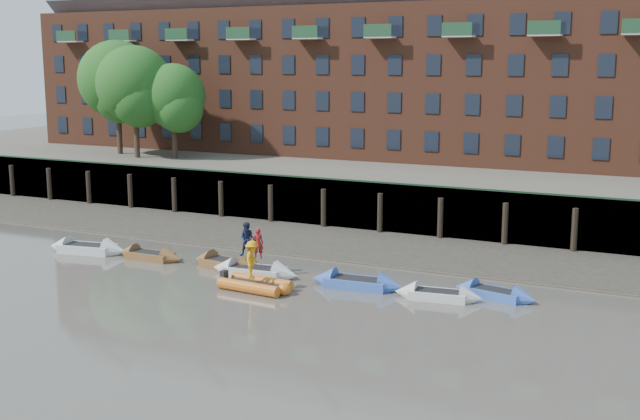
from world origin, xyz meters
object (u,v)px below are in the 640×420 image
Objects in this scene: rowboat_0 at (87,249)px; rib_tender at (258,285)px; rowboat_3 at (255,271)px; rowboat_4 at (357,283)px; rowboat_2 at (228,264)px; person_rib_crew at (252,260)px; rowboat_6 at (495,293)px; person_rower_a at (258,243)px; rowboat_5 at (438,295)px; person_rower_b at (248,239)px; rowboat_1 at (150,256)px.

rowboat_0 reaches higher than rib_tender.
rowboat_3 is 1.02× the size of rowboat_4.
person_rib_crew is (3.29, -2.99, 1.28)m from rowboat_2.
person_rower_a is (-11.88, -1.48, 1.51)m from rowboat_6.
rowboat_3 reaches higher than rowboat_5.
rowboat_2 is 2.75m from person_rower_a.
rowboat_6 is at bearing 11.20° from rowboat_2.
person_rib_crew is (1.23, -2.29, 1.27)m from rowboat_3.
rib_tender is 3.51m from person_rower_b.
person_rower_a is 0.87× the size of person_rower_b.
rowboat_1 is 8.94m from rib_tender.
rowboat_0 is 3.25× the size of person_rower_a.
rowboat_1 is 2.26× the size of person_rib_crew.
rowboat_6 is 2.30× the size of person_rib_crew.
rowboat_0 is 1.19× the size of rowboat_6.
rowboat_0 is 11.52m from person_rower_a.
rowboat_2 reaches higher than rib_tender.
person_rib_crew is at bearing -18.54° from rowboat_1.
rowboat_5 reaches higher than rib_tender.
rowboat_1 reaches higher than rowboat_5.
rowboat_2 is 4.58m from rib_tender.
person_rower_b reaches higher than rowboat_5.
rowboat_0 is 1.04× the size of rowboat_3.
rowboat_1 is at bearing -36.76° from person_rower_a.
person_rower_a reaches higher than rowboat_0.
rowboat_3 is at bearing 179.08° from rowboat_4.
rowboat_3 is 2.89m from person_rib_crew.
rowboat_0 is 1.37× the size of rib_tender.
rowboat_2 is at bearing -6.18° from rowboat_0.
rowboat_4 is at bearing -157.40° from rowboat_6.
rowboat_6 is at bearing 3.69° from rowboat_3.
rowboat_4 is at bearing 35.75° from rib_tender.
rowboat_6 is (19.10, 1.06, -0.00)m from rowboat_1.
rowboat_5 is 2.36× the size of person_rower_b.
rib_tender is (-4.13, -2.51, 0.03)m from rowboat_4.
rowboat_6 is (12.06, 1.56, -0.04)m from rowboat_3.
rib_tender is at bearing -148.78° from rowboat_6.
rowboat_0 is 21.01m from rowboat_5.
rowboat_5 is 0.99× the size of rowboat_6.
rowboat_4 is 1.29× the size of rib_tender.
person_rower_b is (-0.52, 0.22, 1.59)m from rowboat_3.
rowboat_2 is at bearing 172.95° from rowboat_4.
person_rower_a is at bearing -9.94° from rowboat_0.
person_rower_b is at bearing 172.00° from rowboat_5.
rib_tender is at bearing -59.77° from rowboat_3.
person_rower_b reaches higher than rowboat_1.
person_rower_b reaches higher than rowboat_6.
rib_tender is at bearing -171.71° from rowboat_5.
rowboat_5 is at bearing 20.43° from rib_tender.
rowboat_1 is 1.12× the size of rib_tender.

